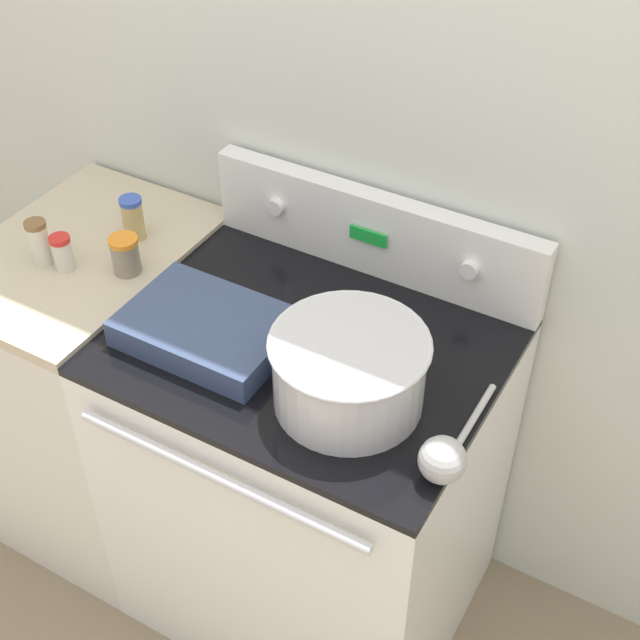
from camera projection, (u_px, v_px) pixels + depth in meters
kitchen_wall at (392, 121)px, 1.87m from camera, size 8.00×0.05×2.50m
stove_range at (309, 481)px, 2.16m from camera, size 0.80×0.67×0.90m
control_panel at (374, 233)px, 1.99m from camera, size 0.80×0.07×0.20m
side_counter at (107, 387)px, 2.39m from camera, size 0.46×0.64×0.91m
mixing_bowl at (349, 368)px, 1.68m from camera, size 0.31×0.31×0.16m
casserole_dish at (207, 327)px, 1.85m from camera, size 0.34×0.24×0.06m
ladle at (444, 458)px, 1.57m from camera, size 0.09×0.30×0.09m
spice_jar_orange_cap at (125, 255)px, 2.00m from camera, size 0.07×0.07×0.09m
spice_jar_blue_cap at (133, 218)px, 2.10m from camera, size 0.05×0.05×0.11m
spice_jar_red_cap at (62, 253)px, 2.01m from camera, size 0.05×0.05×0.09m
spice_jar_brown_cap at (39, 242)px, 2.02m from camera, size 0.05×0.05×0.11m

